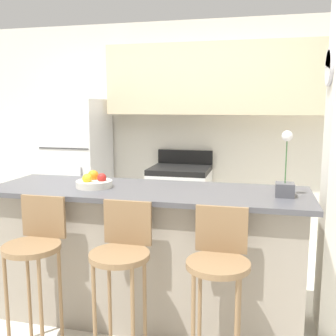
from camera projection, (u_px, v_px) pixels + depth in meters
ground_plane at (148, 316)px, 2.99m from camera, size 14.00×14.00×0.00m
wall_back at (205, 111)px, 4.50m from camera, size 5.60×0.38×2.55m
counter_bar at (147, 254)px, 2.92m from camera, size 2.31×0.73×0.99m
refrigerator at (79, 171)px, 4.64m from camera, size 0.62×0.70×1.66m
stove_range at (180, 206)px, 4.46m from camera, size 0.65×0.62×1.07m
bar_stool_left at (35, 250)px, 2.51m from camera, size 0.36×0.36×1.00m
bar_stool_mid at (122, 258)px, 2.37m from camera, size 0.36×0.36×1.00m
bar_stool_right at (219, 267)px, 2.24m from camera, size 0.36×0.36×1.00m
orchid_vase at (285, 179)px, 2.58m from camera, size 0.12×0.12×0.44m
fruit_bowl at (94, 182)px, 2.89m from camera, size 0.26×0.26×0.12m
trash_bin at (115, 232)px, 4.39m from camera, size 0.28×0.28×0.38m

